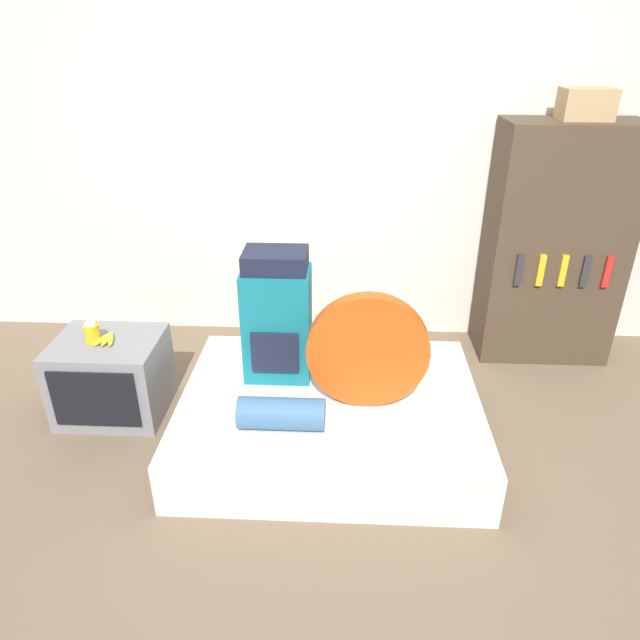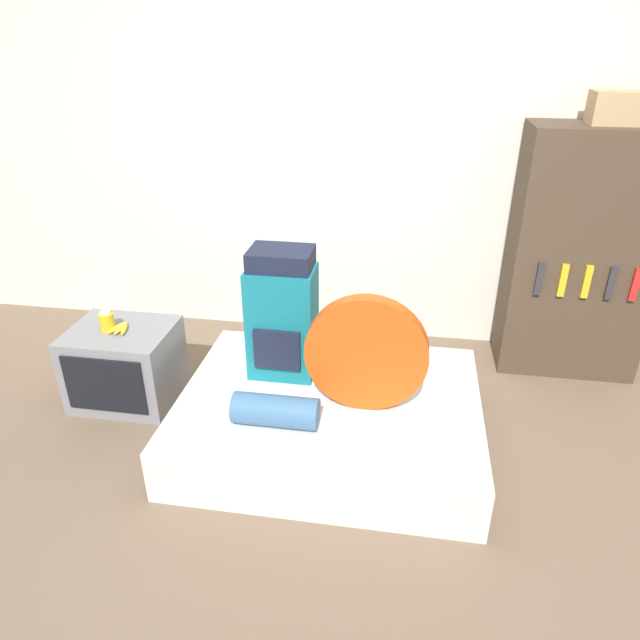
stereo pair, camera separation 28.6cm
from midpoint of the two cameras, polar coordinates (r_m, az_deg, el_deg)
name	(u,v)px [view 2 (the right image)]	position (r m, az deg, el deg)	size (l,w,h in m)	color
ground_plane	(315,500)	(2.91, 2.48, -17.62)	(16.00, 16.00, 0.00)	brown
wall_back	(360,156)	(3.94, 6.21, 16.00)	(8.00, 0.05, 2.60)	silver
bed	(331,417)	(3.18, 3.69, -9.76)	(1.60, 1.24, 0.29)	silver
backpack	(282,315)	(3.12, -1.19, 0.42)	(0.36, 0.30, 0.73)	#14707F
tent_bag	(366,354)	(2.87, 7.52, -3.44)	(0.62, 0.08, 0.62)	#D14C14
sleeping_roll	(276,411)	(2.83, -1.56, -9.16)	(0.43, 0.16, 0.16)	#3D668E
television	(125,365)	(3.60, -16.80, -4.36)	(0.60, 0.50, 0.48)	gray
canister	(107,321)	(3.49, -18.38, -0.16)	(0.08, 0.08, 0.12)	gold
banana_bunch	(121,328)	(3.47, -17.11, -0.83)	(0.12, 0.16, 0.03)	yellow
bookshelf	(581,255)	(4.01, 26.54, 5.79)	(0.85, 0.45, 1.57)	#473828
cardboard_box	(618,108)	(3.83, 29.68, 17.95)	(0.29, 0.20, 0.18)	tan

